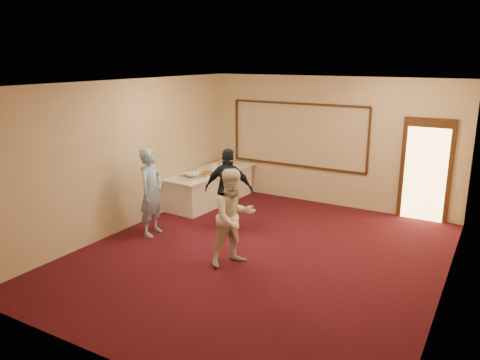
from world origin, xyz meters
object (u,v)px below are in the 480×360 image
(man, at_px, (151,192))
(tart, at_px, (207,173))
(plate_stack_a, at_px, (213,167))
(woman, at_px, (234,217))
(pavlova_tray, at_px, (192,175))
(plate_stack_b, at_px, (224,166))
(cupcake_stand, at_px, (224,159))
(buffet_table, at_px, (210,187))
(guest, at_px, (229,190))

(man, bearing_deg, tart, -5.76)
(plate_stack_a, relative_size, woman, 0.12)
(pavlova_tray, xyz_separation_m, woman, (2.22, -1.92, -0.03))
(plate_stack_a, height_order, man, man)
(plate_stack_b, bearing_deg, pavlova_tray, -97.37)
(cupcake_stand, xyz_separation_m, woman, (2.38, -3.52, -0.09))
(plate_stack_b, bearing_deg, plate_stack_a, -132.52)
(pavlova_tray, relative_size, tart, 2.15)
(woman, bearing_deg, man, 108.55)
(man, xyz_separation_m, woman, (2.09, -0.38, -0.04))
(buffet_table, distance_m, guest, 1.96)
(pavlova_tray, distance_m, plate_stack_a, 0.91)
(buffet_table, xyz_separation_m, cupcake_stand, (-0.10, 0.81, 0.53))
(plate_stack_b, xyz_separation_m, tart, (-0.07, -0.61, -0.06))
(buffet_table, bearing_deg, man, -85.45)
(buffet_table, distance_m, plate_stack_b, 0.60)
(buffet_table, relative_size, cupcake_stand, 6.38)
(pavlova_tray, height_order, plate_stack_a, pavlova_tray)
(pavlova_tray, xyz_separation_m, plate_stack_a, (-0.04, 0.91, -0.01))
(buffet_table, relative_size, plate_stack_a, 13.17)
(buffet_table, height_order, plate_stack_a, plate_stack_a)
(buffet_table, relative_size, man, 1.50)
(buffet_table, xyz_separation_m, woman, (2.28, -2.71, 0.44))
(plate_stack_b, distance_m, woman, 3.67)
(pavlova_tray, bearing_deg, plate_stack_a, 92.28)
(pavlova_tray, distance_m, guest, 1.41)
(plate_stack_a, bearing_deg, woman, -51.49)
(cupcake_stand, xyz_separation_m, plate_stack_a, (0.13, -0.69, -0.06))
(cupcake_stand, bearing_deg, pavlova_tray, -84.14)
(plate_stack_a, distance_m, tart, 0.43)
(tart, bearing_deg, buffet_table, 114.26)
(guest, bearing_deg, buffet_table, -62.36)
(woman, height_order, guest, guest)
(cupcake_stand, bearing_deg, tart, -77.91)
(tart, relative_size, guest, 0.18)
(tart, bearing_deg, guest, -40.77)
(plate_stack_b, bearing_deg, man, -90.38)
(guest, bearing_deg, cupcake_stand, -73.46)
(tart, xyz_separation_m, guest, (1.22, -1.05, 0.04))
(plate_stack_b, bearing_deg, woman, -55.59)
(tart, bearing_deg, man, -88.48)
(buffet_table, xyz_separation_m, pavlova_tray, (0.06, -0.79, 0.47))
(tart, distance_m, guest, 1.61)
(buffet_table, bearing_deg, guest, -44.84)
(plate_stack_a, bearing_deg, tart, -75.36)
(plate_stack_b, relative_size, man, 0.12)
(man, bearing_deg, buffet_table, -2.72)
(plate_stack_a, xyz_separation_m, man, (0.16, -2.45, 0.01))
(buffet_table, distance_m, woman, 3.57)
(plate_stack_a, height_order, tart, plate_stack_a)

